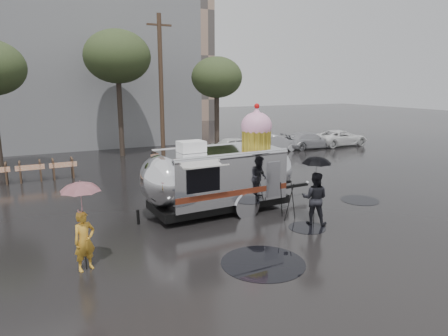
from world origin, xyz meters
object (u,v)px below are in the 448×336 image
person_left (85,241)px  airstream_trailer (222,173)px  person_right (315,198)px  tripod (288,196)px

person_left → airstream_trailer: bearing=8.4°
person_right → tripod: size_ratio=1.28×
person_left → tripod: bearing=-12.2°
person_right → tripod: 0.99m
tripod → airstream_trailer: bearing=125.5°
airstream_trailer → tripod: bearing=-51.4°
person_left → tripod: person_left is taller
airstream_trailer → tripod: airstream_trailer is taller
airstream_trailer → person_right: size_ratio=4.17×
airstream_trailer → person_left: size_ratio=4.80×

